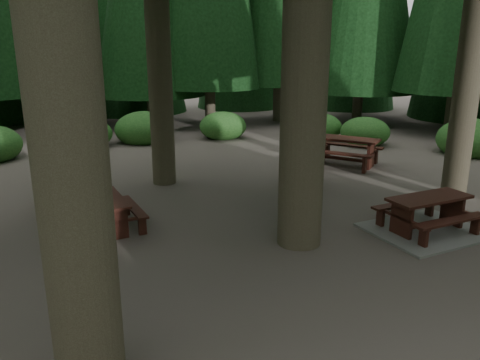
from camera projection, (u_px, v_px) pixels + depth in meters
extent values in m
plane|color=#4D453F|center=(262.00, 250.00, 8.77)|extent=(80.00, 80.00, 0.00)
cube|color=gray|center=(426.00, 231.00, 9.64)|extent=(2.62, 2.32, 0.05)
cube|color=#33130F|center=(430.00, 198.00, 9.45)|extent=(1.87, 1.07, 0.06)
cube|color=#33130F|center=(407.00, 203.00, 10.04)|extent=(1.77, 0.64, 0.05)
cube|color=#33130F|center=(452.00, 221.00, 9.02)|extent=(1.77, 0.64, 0.05)
cube|color=#33130F|center=(401.00, 221.00, 9.26)|extent=(0.20, 0.54, 0.70)
cube|color=#33130F|center=(402.00, 218.00, 9.25)|extent=(0.40, 1.40, 0.06)
cube|color=#33130F|center=(452.00, 211.00, 9.85)|extent=(0.20, 0.54, 0.70)
cube|color=#33130F|center=(452.00, 208.00, 9.83)|extent=(0.40, 1.40, 0.06)
cube|color=#33130F|center=(427.00, 224.00, 9.60)|extent=(1.44, 0.41, 0.08)
cube|color=#33130F|center=(107.00, 199.00, 9.63)|extent=(1.02, 1.69, 0.05)
cube|color=#33130F|center=(82.00, 215.00, 9.47)|extent=(0.64, 1.59, 0.04)
cube|color=#33130F|center=(133.00, 207.00, 9.94)|extent=(0.64, 1.59, 0.04)
cube|color=#33130F|center=(116.00, 224.00, 9.19)|extent=(0.49, 0.20, 0.63)
cube|color=#33130F|center=(115.00, 222.00, 9.17)|extent=(1.25, 0.41, 0.05)
cube|color=#33130F|center=(102.00, 206.00, 10.26)|extent=(0.49, 0.20, 0.63)
cube|color=#33130F|center=(102.00, 203.00, 10.25)|extent=(1.25, 0.41, 0.05)
cube|color=#33130F|center=(109.00, 222.00, 9.77)|extent=(0.42, 1.29, 0.07)
cube|color=#33130F|center=(346.00, 139.00, 14.89)|extent=(2.06, 1.96, 0.07)
cube|color=#33130F|center=(352.00, 146.00, 15.55)|extent=(1.72, 1.58, 0.06)
cube|color=#33130F|center=(339.00, 153.00, 14.41)|extent=(1.72, 1.58, 0.06)
cube|color=#33130F|center=(321.00, 150.00, 15.40)|extent=(0.49, 0.53, 0.82)
cube|color=#33130F|center=(321.00, 148.00, 15.38)|extent=(1.17, 1.29, 0.07)
cube|color=#33130F|center=(371.00, 155.00, 14.62)|extent=(0.49, 0.53, 0.82)
cube|color=#33130F|center=(371.00, 153.00, 14.60)|extent=(1.17, 1.29, 0.07)
cube|color=#33130F|center=(345.00, 159.00, 15.07)|extent=(1.33, 1.21, 0.09)
ellipsoid|color=#266221|center=(472.00, 142.00, 16.65)|extent=(2.42, 2.42, 1.49)
ellipsoid|color=#266221|center=(365.00, 135.00, 18.14)|extent=(1.90, 1.90, 1.17)
ellipsoid|color=#266221|center=(319.00, 130.00, 19.26)|extent=(1.84, 1.84, 1.13)
ellipsoid|color=#266221|center=(223.00, 129.00, 19.50)|extent=(1.95, 1.95, 1.20)
ellipsoid|color=#266221|center=(144.00, 132.00, 18.80)|extent=(2.31, 2.31, 1.42)
ellipsoid|color=#266221|center=(87.00, 137.00, 17.75)|extent=(1.93, 1.93, 1.19)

